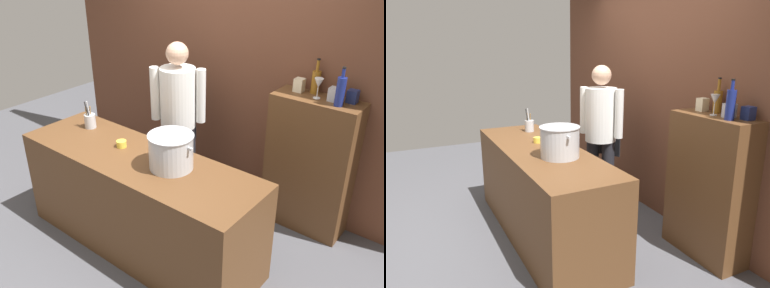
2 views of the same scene
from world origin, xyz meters
The scene contains 14 objects.
ground_plane centered at (0.00, 0.00, 0.00)m, with size 8.00×8.00×0.00m, color #4C4C51.
brick_back_panel centered at (0.00, 1.40, 1.50)m, with size 4.40×0.10×3.00m, color brown.
prep_counter centered at (0.00, 0.00, 0.45)m, with size 2.22×0.70×0.90m, color brown.
bar_cabinet centered at (0.99, 1.19, 0.64)m, with size 0.76×0.32×1.29m, color brown.
chef centered at (-0.22, 0.79, 0.96)m, with size 0.47×0.41×1.66m.
stockpot_large centered at (0.33, 0.06, 1.04)m, with size 0.42×0.36×0.28m.
utensil_crock centered at (-0.75, 0.14, 0.97)m, with size 0.10×0.10×0.27m.
butter_jar centered at (-0.23, 0.05, 0.93)m, with size 0.09×0.09×0.06m, color yellow.
wine_bottle_amber centered at (0.90, 1.29, 1.40)m, with size 0.07×0.07×0.30m.
wine_bottle_cobalt centered at (1.18, 1.13, 1.41)m, with size 0.07×0.07×0.32m.
wine_glass_tall centered at (0.97, 1.18, 1.42)m, with size 0.08×0.08×0.18m.
spice_tin_cream centered at (0.78, 1.24, 1.35)m, with size 0.08×0.08×0.12m, color beige.
spice_tin_silver centered at (1.10, 1.21, 1.35)m, with size 0.08×0.08×0.11m, color #B2B2B7.
spice_tin_navy centered at (1.24, 1.27, 1.34)m, with size 0.08×0.08×0.11m, color navy.
Camera 2 is at (3.12, -1.15, 1.84)m, focal length 33.65 mm.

